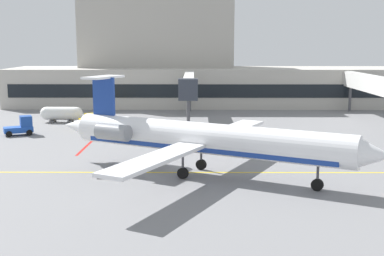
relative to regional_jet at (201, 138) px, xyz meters
name	(u,v)px	position (x,y,z in m)	size (l,w,h in m)	color
ground	(186,171)	(-1.22, 1.59, -3.17)	(120.00, 120.00, 0.11)	slate
terminal_building	(193,68)	(-0.72, 49.46, 3.35)	(70.56, 14.95, 18.93)	#B7B2A8
jet_bridge_west	(189,84)	(-1.30, 30.30, 2.03)	(2.40, 21.08, 6.53)	silver
jet_bridge_east	(376,85)	(24.58, 28.88, 2.01)	(2.40, 23.89, 6.50)	silver
regional_jet	(201,138)	(0.00, 0.00, 0.00)	(27.28, 23.21, 7.94)	white
baggage_tug	(21,127)	(-21.26, 18.47, -2.11)	(3.68, 3.03, 2.27)	#1E4CB2
pushback_tractor	(90,121)	(-14.10, 23.67, -2.21)	(3.34, 4.07, 1.96)	#E5B20C
fuel_tank	(62,114)	(-18.99, 28.24, -1.89)	(5.96, 1.93, 2.17)	white
safety_cone_alpha	(100,176)	(-8.15, -1.14, -2.87)	(0.47, 0.47, 0.55)	orange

